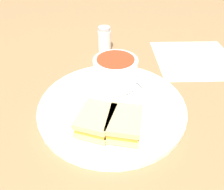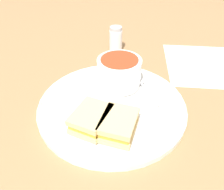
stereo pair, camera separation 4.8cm
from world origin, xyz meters
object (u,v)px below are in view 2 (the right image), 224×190
soup_bowl (121,72)px  sandwich_half_near (91,119)px  spoon (141,82)px  salt_shaker (116,39)px  sandwich_half_far (119,125)px

soup_bowl → sandwich_half_near: bearing=-9.9°
spoon → salt_shaker: (-0.20, -0.11, 0.02)m
salt_shaker → soup_bowl: bearing=16.2°
sandwich_half_near → spoon: bearing=155.9°
spoon → salt_shaker: size_ratio=1.34×
sandwich_half_near → salt_shaker: 0.37m
soup_bowl → spoon: soup_bowl is taller
soup_bowl → salt_shaker: bearing=-163.8°
sandwich_half_far → salt_shaker: bearing=-166.2°
spoon → salt_shaker: salt_shaker is taller
spoon → sandwich_half_far: size_ratio=1.26×
spoon → sandwich_half_near: size_ratio=1.17×
soup_bowl → sandwich_half_far: 0.16m
soup_bowl → spoon: size_ratio=0.98×
sandwich_half_near → salt_shaker: salt_shaker is taller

